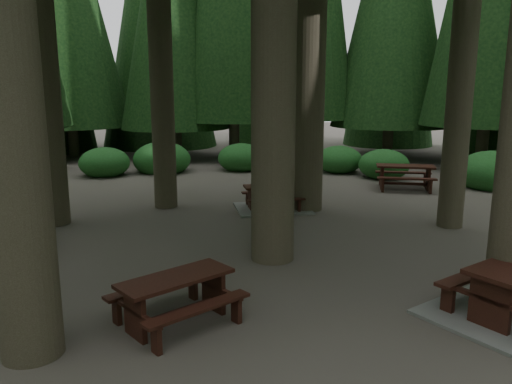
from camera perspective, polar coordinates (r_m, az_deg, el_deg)
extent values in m
plane|color=#4D463E|center=(9.73, -2.64, -8.17)|extent=(80.00, 80.00, 0.00)
cube|color=black|center=(8.65, 24.05, -8.42)|extent=(1.82, 1.15, 0.05)
cube|color=black|center=(7.76, 25.19, -11.58)|extent=(0.35, 0.56, 0.77)
cube|color=black|center=(7.74, 25.23, -11.14)|extent=(0.81, 1.41, 0.06)
cube|color=black|center=(10.78, -26.04, -4.76)|extent=(1.02, 1.82, 0.05)
cube|color=black|center=(11.75, -25.74, -3.92)|extent=(0.56, 0.32, 0.75)
cube|color=black|center=(11.74, -25.77, -3.62)|extent=(1.41, 0.71, 0.06)
cube|color=gray|center=(13.95, 1.88, -1.88)|extent=(2.07, 1.74, 0.05)
cube|color=black|center=(13.82, 1.90, 0.64)|extent=(1.59, 0.68, 0.05)
cube|color=black|center=(14.37, 1.47, 0.02)|extent=(1.57, 0.29, 0.04)
cube|color=black|center=(13.37, 2.35, -0.88)|extent=(1.57, 0.29, 0.04)
cube|color=black|center=(13.78, -0.66, -0.83)|extent=(0.09, 0.48, 0.63)
cube|color=black|center=(13.77, -0.66, -0.62)|extent=(0.13, 1.26, 0.05)
cube|color=black|center=(14.03, 4.39, -0.63)|extent=(0.09, 0.48, 0.63)
cube|color=black|center=(14.02, 4.40, -0.42)|extent=(0.13, 1.26, 0.05)
cube|color=black|center=(13.92, 1.89, -1.36)|extent=(1.30, 0.13, 0.07)
cube|color=black|center=(17.34, 16.71, 2.84)|extent=(1.99, 1.26, 0.06)
cube|color=black|center=(18.00, 16.45, 2.16)|extent=(1.85, 0.82, 0.05)
cube|color=black|center=(16.79, 16.86, 1.47)|extent=(1.85, 0.82, 0.05)
cube|color=black|center=(17.34, 14.19, 1.63)|extent=(0.25, 0.57, 0.74)
cube|color=black|center=(17.33, 14.20, 1.83)|extent=(0.54, 1.45, 0.06)
cube|color=black|center=(17.50, 19.05, 1.43)|extent=(0.25, 0.57, 0.74)
cube|color=black|center=(17.49, 19.07, 1.63)|extent=(0.54, 1.45, 0.06)
cube|color=black|center=(17.44, 16.60, 0.93)|extent=(1.50, 0.56, 0.08)
cube|color=black|center=(7.24, -9.16, -9.69)|extent=(1.72, 1.45, 0.05)
cube|color=black|center=(7.78, -11.30, -10.39)|extent=(1.49, 1.11, 0.05)
cube|color=black|center=(6.93, -6.58, -13.10)|extent=(1.49, 1.11, 0.05)
cube|color=black|center=(7.08, -13.67, -13.52)|extent=(0.34, 0.46, 0.66)
cube|color=black|center=(7.06, -13.69, -13.11)|extent=(0.80, 1.14, 0.05)
cube|color=black|center=(7.72, -4.88, -11.05)|extent=(0.34, 0.46, 0.66)
cube|color=black|center=(7.69, -4.89, -10.67)|extent=(0.80, 1.14, 0.05)
cube|color=black|center=(7.44, -9.03, -13.42)|extent=(1.17, 0.83, 0.07)
ellipsoid|color=#205B1F|center=(18.83, 25.46, 1.70)|extent=(2.42, 2.42, 1.49)
ellipsoid|color=#205B1F|center=(19.42, 14.38, 2.75)|extent=(1.90, 1.90, 1.17)
ellipsoid|color=#205B1F|center=(20.37, 9.47, 3.37)|extent=(1.84, 1.84, 1.13)
ellipsoid|color=#205B1F|center=(20.67, -1.68, 3.64)|extent=(1.95, 1.95, 1.20)
ellipsoid|color=#205B1F|center=(20.57, -10.69, 3.40)|extent=(2.31, 2.31, 1.42)
ellipsoid|color=#205B1F|center=(20.17, -16.92, 2.94)|extent=(1.93, 1.93, 1.19)
ellipsoid|color=#205B1F|center=(19.48, -26.42, 1.92)|extent=(2.15, 2.15, 1.32)
cone|color=black|center=(31.48, 1.91, 20.44)|extent=(5.34, 5.34, 16.14)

